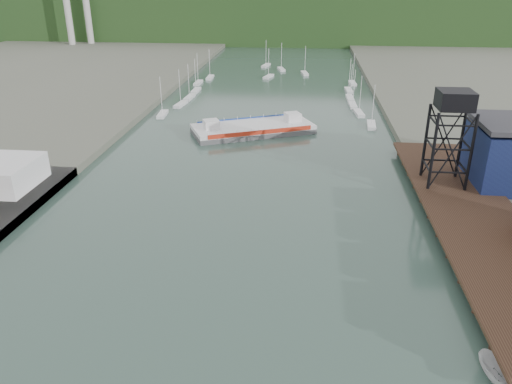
# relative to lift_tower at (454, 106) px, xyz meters

# --- Properties ---
(east_pier) EXTENTS (14.00, 70.00, 2.45)m
(east_pier) POSITION_rel_lift_tower_xyz_m (2.00, -13.00, -13.75)
(east_pier) COLOR black
(east_pier) RESTS_ON ground
(lift_tower) EXTENTS (6.50, 6.50, 16.00)m
(lift_tower) POSITION_rel_lift_tower_xyz_m (0.00, 0.00, 0.00)
(lift_tower) COLOR black
(lift_tower) RESTS_ON east_pier
(marina_sailboats) EXTENTS (57.71, 92.65, 0.90)m
(marina_sailboats) POSITION_rel_lift_tower_xyz_m (-34.92, 80.46, -15.30)
(marina_sailboats) COLOR silver
(marina_sailboats) RESTS_ON ground
(distant_hills) EXTENTS (500.00, 120.00, 80.00)m
(distant_hills) POSITION_rel_lift_tower_xyz_m (-38.98, 243.35, -5.27)
(distant_hills) COLOR black
(distant_hills) RESTS_ON ground
(chain_ferry) EXTENTS (30.62, 22.10, 4.10)m
(chain_ferry) POSITION_rel_lift_tower_xyz_m (-36.48, 32.60, -14.47)
(chain_ferry) COLOR #4F4F51
(chain_ferry) RESTS_ON ground
(motorboat) EXTENTS (2.88, 5.45, 2.00)m
(motorboat) POSITION_rel_lift_tower_xyz_m (-5.23, -44.59, -14.65)
(motorboat) COLOR silver
(motorboat) RESTS_ON ground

